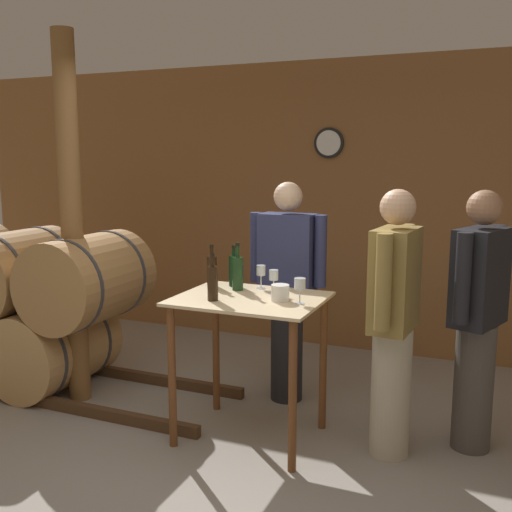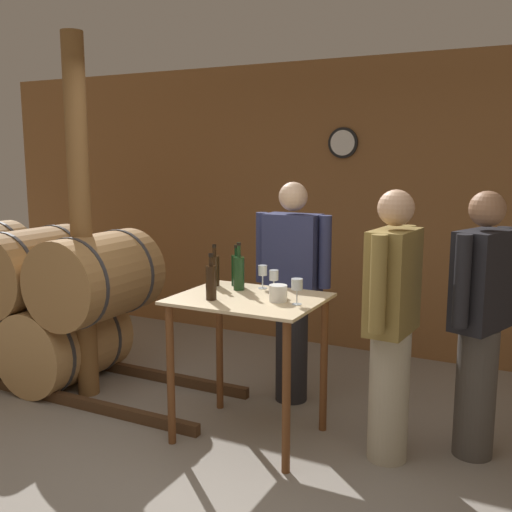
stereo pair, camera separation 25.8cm
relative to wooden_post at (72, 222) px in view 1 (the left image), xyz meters
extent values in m
plane|color=gray|center=(1.48, -0.90, -1.35)|extent=(14.00, 14.00, 0.00)
cube|color=brown|center=(1.48, 2.01, 0.00)|extent=(8.40, 0.05, 2.70)
cylinder|color=black|center=(1.36, 1.97, 0.59)|extent=(0.28, 0.03, 0.28)
cylinder|color=white|center=(1.36, 1.96, 0.59)|extent=(0.23, 0.01, 0.23)
cube|color=#4C331E|center=(-1.02, 0.46, -1.31)|extent=(4.35, 0.06, 0.08)
cylinder|color=#38383D|center=(-1.02, 0.37, -1.02)|extent=(0.68, 0.03, 0.68)
cylinder|color=tan|center=(-0.32, 0.11, -1.02)|extent=(0.67, 0.88, 0.67)
cylinder|color=#38383D|center=(-0.32, -0.15, -1.02)|extent=(0.68, 0.03, 0.68)
cylinder|color=#38383D|center=(-0.32, 0.37, -1.02)|extent=(0.68, 0.03, 0.68)
cylinder|color=#9E7242|center=(-0.67, 0.11, -0.45)|extent=(0.67, 0.88, 0.67)
cylinder|color=#38383D|center=(-0.67, 0.37, -0.45)|extent=(0.68, 0.03, 0.68)
cylinder|color=#9E7242|center=(0.03, 0.11, -0.45)|extent=(0.67, 0.88, 0.67)
cylinder|color=#38383D|center=(0.03, -0.15, -0.45)|extent=(0.68, 0.03, 0.68)
cylinder|color=#38383D|center=(0.03, 0.37, -0.45)|extent=(0.68, 0.03, 0.68)
cube|color=beige|center=(1.45, -0.08, -0.42)|extent=(0.92, 0.73, 0.02)
cylinder|color=brown|center=(1.05, -0.39, -0.89)|extent=(0.05, 0.05, 0.92)
cylinder|color=brown|center=(1.85, -0.39, -0.89)|extent=(0.05, 0.05, 0.92)
cylinder|color=brown|center=(1.05, 0.23, -0.89)|extent=(0.05, 0.05, 0.92)
cylinder|color=brown|center=(1.85, 0.23, -0.89)|extent=(0.05, 0.05, 0.92)
cylinder|color=brown|center=(0.00, 0.00, 0.00)|extent=(0.16, 0.16, 2.70)
cylinder|color=black|center=(1.08, 0.12, -0.30)|extent=(0.07, 0.07, 0.21)
cylinder|color=black|center=(1.08, 0.12, -0.16)|extent=(0.02, 0.02, 0.08)
cylinder|color=black|center=(1.08, 0.12, -0.13)|extent=(0.03, 0.03, 0.02)
cylinder|color=black|center=(1.21, 0.18, -0.30)|extent=(0.07, 0.07, 0.21)
cylinder|color=black|center=(1.21, 0.18, -0.16)|extent=(0.02, 0.02, 0.07)
cylinder|color=black|center=(1.21, 0.18, -0.13)|extent=(0.03, 0.03, 0.02)
cylinder|color=black|center=(1.27, -0.25, -0.30)|extent=(0.07, 0.07, 0.22)
cylinder|color=black|center=(1.27, -0.25, -0.15)|extent=(0.02, 0.02, 0.08)
cylinder|color=black|center=(1.27, -0.25, -0.13)|extent=(0.03, 0.03, 0.02)
cylinder|color=#193819|center=(1.29, 0.08, -0.30)|extent=(0.07, 0.07, 0.22)
cylinder|color=#193819|center=(1.29, 0.08, -0.14)|extent=(0.02, 0.02, 0.10)
cylinder|color=black|center=(1.29, 0.08, -0.10)|extent=(0.03, 0.03, 0.02)
cylinder|color=silver|center=(1.41, 0.19, -0.41)|extent=(0.06, 0.06, 0.00)
cylinder|color=silver|center=(1.41, 0.19, -0.36)|extent=(0.01, 0.01, 0.09)
cylinder|color=silver|center=(1.41, 0.19, -0.28)|extent=(0.06, 0.06, 0.07)
cylinder|color=silver|center=(1.55, 0.08, -0.41)|extent=(0.06, 0.06, 0.00)
cylinder|color=silver|center=(1.55, 0.08, -0.36)|extent=(0.01, 0.01, 0.09)
cylinder|color=silver|center=(1.55, 0.08, -0.28)|extent=(0.06, 0.06, 0.07)
cylinder|color=silver|center=(1.79, -0.12, -0.41)|extent=(0.06, 0.06, 0.00)
cylinder|color=silver|center=(1.79, -0.12, -0.36)|extent=(0.01, 0.01, 0.09)
cylinder|color=silver|center=(1.79, -0.12, -0.28)|extent=(0.07, 0.07, 0.07)
cylinder|color=white|center=(1.66, -0.10, -0.36)|extent=(0.11, 0.11, 0.10)
cylinder|color=#4C4742|center=(2.79, 0.33, -0.95)|extent=(0.24, 0.24, 0.81)
cube|color=black|center=(2.79, 0.33, -0.25)|extent=(0.34, 0.45, 0.59)
sphere|color=#9E7051|center=(2.79, 0.33, 0.17)|extent=(0.21, 0.21, 0.21)
cylinder|color=black|center=(2.88, 0.56, -0.22)|extent=(0.09, 0.09, 0.53)
cylinder|color=black|center=(2.71, 0.09, -0.22)|extent=(0.09, 0.09, 0.53)
cylinder|color=#B7AD93|center=(2.33, 0.04, -0.95)|extent=(0.24, 0.24, 0.80)
cube|color=olive|center=(2.33, 0.04, -0.24)|extent=(0.25, 0.42, 0.61)
sphere|color=tan|center=(2.33, 0.04, 0.18)|extent=(0.21, 0.21, 0.21)
cylinder|color=olive|center=(2.35, 0.29, -0.21)|extent=(0.09, 0.09, 0.55)
cylinder|color=olive|center=(2.31, -0.21, -0.21)|extent=(0.09, 0.09, 0.55)
cylinder|color=#232328|center=(1.45, 0.60, -0.93)|extent=(0.24, 0.24, 0.83)
cube|color=navy|center=(1.45, 0.60, -0.23)|extent=(0.40, 0.22, 0.58)
sphere|color=beige|center=(1.45, 0.60, 0.19)|extent=(0.21, 0.21, 0.21)
cylinder|color=navy|center=(1.70, 0.60, -0.20)|extent=(0.09, 0.09, 0.52)
cylinder|color=navy|center=(1.20, 0.60, -0.20)|extent=(0.09, 0.09, 0.52)
camera|label=1|loc=(2.92, -3.47, 0.48)|focal=42.00mm
camera|label=2|loc=(3.15, -3.36, 0.48)|focal=42.00mm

